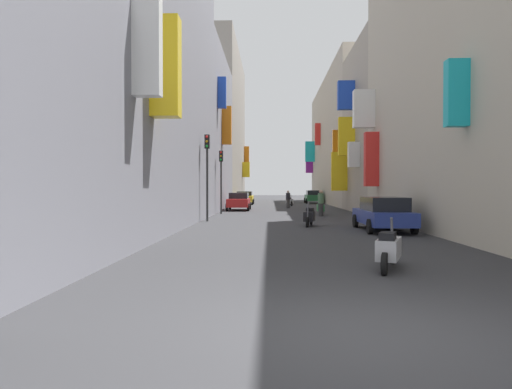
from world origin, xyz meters
TOP-DOWN VIEW (x-y plane):
  - ground_plane at (0.00, 30.00)m, footprint 140.00×140.00m
  - building_left_near at (-8.00, 12.05)m, footprint 6.91×24.11m
  - building_left_mid_a at (-7.99, 31.21)m, footprint 6.73×14.21m
  - building_left_mid_b at (-8.00, 49.16)m, footprint 6.99×21.68m
  - building_right_mid_a at (7.97, 27.57)m, footprint 7.27×9.92m
  - building_right_mid_b at (7.99, 46.28)m, footprint 7.32×27.48m
  - parked_car_yellow at (-3.97, 42.09)m, footprint 1.97×4.25m
  - parked_car_blue at (3.58, 13.15)m, footprint 1.91×4.44m
  - parked_car_red at (-3.74, 29.86)m, footprint 1.85×4.10m
  - parked_car_green at (3.86, 45.84)m, footprint 1.98×4.01m
  - scooter_black at (0.66, 15.40)m, footprint 0.67×1.91m
  - scooter_white at (0.73, 38.38)m, footprint 0.69×1.88m
  - scooter_green at (2.19, 24.14)m, footprint 0.48×2.00m
  - scooter_silver at (1.45, 4.31)m, footprint 0.85×1.89m
  - pedestrian_crossing at (2.03, 22.55)m, footprint 0.44×0.44m
  - pedestrian_near_left at (0.39, 33.55)m, footprint 0.47×0.47m
  - traffic_light_near_corner at (-4.63, 18.17)m, footprint 0.26×0.34m
  - traffic_light_far_corner at (-4.63, 24.93)m, footprint 0.26×0.34m

SIDE VIEW (x-z plane):
  - ground_plane at x=0.00m, z-range 0.00..0.00m
  - scooter_white at x=0.73m, z-range -0.10..1.03m
  - scooter_black at x=0.66m, z-range -0.10..1.03m
  - scooter_silver at x=1.45m, z-range -0.10..1.03m
  - scooter_green at x=2.19m, z-range -0.10..1.03m
  - parked_car_red at x=-3.74m, z-range 0.04..1.46m
  - parked_car_yellow at x=-3.97m, z-range 0.04..1.46m
  - parked_car_blue at x=3.58m, z-range 0.04..1.47m
  - pedestrian_near_left at x=0.39m, z-range -0.01..1.55m
  - parked_car_green at x=3.86m, z-range 0.03..1.54m
  - pedestrian_crossing at x=2.03m, z-range 0.00..1.68m
  - traffic_light_far_corner at x=-4.63m, z-range 0.79..5.18m
  - traffic_light_near_corner at x=-4.63m, z-range 0.82..5.52m
  - building_right_mid_a at x=7.97m, z-range -0.01..12.44m
  - building_left_mid_a at x=-7.99m, z-range 0.00..12.91m
  - building_right_mid_b at x=7.99m, z-range 0.00..14.35m
  - building_left_mid_b at x=-8.00m, z-range 0.00..18.50m
  - building_left_near at x=-8.00m, z-range 0.00..18.87m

